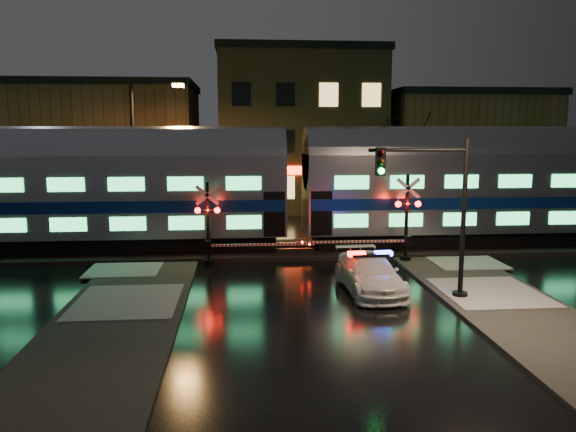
% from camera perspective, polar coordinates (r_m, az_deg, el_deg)
% --- Properties ---
extents(ground, '(120.00, 120.00, 0.00)m').
position_cam_1_polar(ground, '(23.03, 1.64, -6.35)').
color(ground, black).
rests_on(ground, ground).
extents(ballast, '(90.00, 4.20, 0.24)m').
position_cam_1_polar(ballast, '(27.84, 0.48, -3.45)').
color(ballast, black).
rests_on(ballast, ground).
extents(sidewalk_left, '(4.00, 20.00, 0.12)m').
position_cam_1_polar(sidewalk_left, '(17.60, -17.93, -11.39)').
color(sidewalk_left, '#2D2D2D').
rests_on(sidewalk_left, ground).
extents(sidewalk_right, '(4.00, 20.00, 0.12)m').
position_cam_1_polar(sidewalk_right, '(19.38, 23.58, -9.83)').
color(sidewalk_right, '#2D2D2D').
rests_on(sidewalk_right, ground).
extents(building_left, '(14.00, 10.00, 9.00)m').
position_cam_1_polar(building_left, '(45.34, -18.31, 6.40)').
color(building_left, brown).
rests_on(building_left, ground).
extents(building_mid, '(12.00, 11.00, 11.50)m').
position_cam_1_polar(building_mid, '(44.82, 0.96, 8.42)').
color(building_mid, brown).
rests_on(building_mid, ground).
extents(building_right, '(12.00, 10.00, 8.50)m').
position_cam_1_polar(building_right, '(47.48, 16.92, 6.25)').
color(building_right, brown).
rests_on(building_right, ground).
extents(train, '(51.00, 3.12, 5.92)m').
position_cam_1_polar(train, '(27.34, 0.71, 3.26)').
color(train, black).
rests_on(train, ballast).
extents(police_car, '(2.12, 4.79, 1.53)m').
position_cam_1_polar(police_car, '(21.25, 8.29, -5.80)').
color(police_car, white).
rests_on(police_car, ground).
extents(crossing_signal_right, '(5.68, 0.65, 4.02)m').
position_cam_1_polar(crossing_signal_right, '(25.77, 11.22, -1.11)').
color(crossing_signal_right, black).
rests_on(crossing_signal_right, ground).
extents(crossing_signal_left, '(5.31, 0.63, 3.76)m').
position_cam_1_polar(crossing_signal_left, '(24.81, -7.29, -1.66)').
color(crossing_signal_left, black).
rests_on(crossing_signal_left, ground).
extents(traffic_light, '(3.68, 0.68, 5.70)m').
position_cam_1_polar(traffic_light, '(20.11, 15.10, -0.03)').
color(traffic_light, black).
rests_on(traffic_light, ground).
extents(streetlight, '(2.90, 0.30, 8.68)m').
position_cam_1_polar(streetlight, '(31.58, -14.91, 6.65)').
color(streetlight, black).
rests_on(streetlight, ground).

